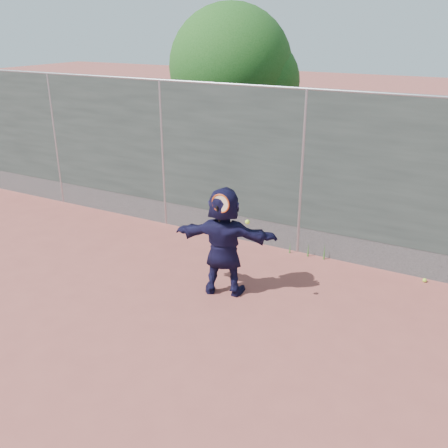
% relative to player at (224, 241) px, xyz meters
% --- Properties ---
extents(ground, '(80.00, 80.00, 0.00)m').
position_rel_player_xyz_m(ground, '(0.51, -1.50, -0.88)').
color(ground, '#9E4C42').
rests_on(ground, ground).
extents(player, '(1.71, 0.95, 1.76)m').
position_rel_player_xyz_m(player, '(0.00, 0.00, 0.00)').
color(player, '#141233').
rests_on(player, ground).
extents(ball_ground, '(0.07, 0.07, 0.07)m').
position_rel_player_xyz_m(ball_ground, '(2.81, 1.85, -0.84)').
color(ball_ground, '#AFDF31').
rests_on(ball_ground, ground).
extents(fence, '(20.00, 0.06, 3.03)m').
position_rel_player_xyz_m(fence, '(0.51, 2.00, 0.70)').
color(fence, '#38423D').
rests_on(fence, ground).
extents(swing_action, '(0.65, 0.19, 0.51)m').
position_rel_player_xyz_m(swing_action, '(0.09, -0.21, 0.66)').
color(swing_action, '#C94412').
rests_on(swing_action, ground).
extents(tree_left, '(3.15, 3.00, 4.53)m').
position_rel_player_xyz_m(tree_left, '(-2.34, 5.05, 2.06)').
color(tree_left, '#382314').
rests_on(tree_left, ground).
extents(weed_clump, '(0.68, 0.07, 0.30)m').
position_rel_player_xyz_m(weed_clump, '(0.80, 1.89, -0.74)').
color(weed_clump, '#387226').
rests_on(weed_clump, ground).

